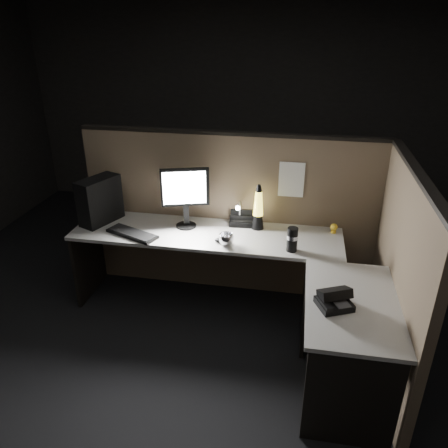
% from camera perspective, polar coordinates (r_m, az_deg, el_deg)
% --- Properties ---
extents(floor, '(6.00, 6.00, 0.00)m').
position_cam_1_polar(floor, '(3.63, -1.86, -15.99)').
color(floor, black).
rests_on(floor, ground).
extents(room_shell, '(6.00, 6.00, 6.00)m').
position_cam_1_polar(room_shell, '(2.83, -2.33, 9.41)').
color(room_shell, silver).
rests_on(room_shell, ground).
extents(partition_back, '(2.66, 0.06, 1.50)m').
position_cam_1_polar(partition_back, '(3.99, 0.77, 1.04)').
color(partition_back, brown).
rests_on(partition_back, ground).
extents(partition_right, '(0.06, 1.66, 1.50)m').
position_cam_1_polar(partition_right, '(3.29, 21.79, -6.69)').
color(partition_right, brown).
rests_on(partition_right, ground).
extents(desk, '(2.60, 1.60, 0.73)m').
position_cam_1_polar(desk, '(3.45, 1.81, -6.35)').
color(desk, '#BAB9B0').
rests_on(desk, ground).
extents(pc_tower, '(0.31, 0.43, 0.41)m').
position_cam_1_polar(pc_tower, '(4.00, -15.92, 2.99)').
color(pc_tower, black).
rests_on(pc_tower, desk).
extents(monitor, '(0.40, 0.18, 0.53)m').
position_cam_1_polar(monitor, '(3.74, -5.10, 4.18)').
color(monitor, black).
rests_on(monitor, desk).
extents(keyboard, '(0.49, 0.32, 0.02)m').
position_cam_1_polar(keyboard, '(3.77, -11.91, -1.25)').
color(keyboard, black).
rests_on(keyboard, desk).
extents(mouse, '(0.10, 0.08, 0.03)m').
position_cam_1_polar(mouse, '(3.57, -0.53, -2.12)').
color(mouse, black).
rests_on(mouse, desk).
extents(clip_lamp, '(0.04, 0.17, 0.21)m').
position_cam_1_polar(clip_lamp, '(3.81, 1.94, 1.54)').
color(clip_lamp, white).
rests_on(clip_lamp, desk).
extents(organizer, '(0.25, 0.22, 0.18)m').
position_cam_1_polar(organizer, '(3.89, 2.61, 0.72)').
color(organizer, black).
rests_on(organizer, desk).
extents(lava_lamp, '(0.11, 0.11, 0.40)m').
position_cam_1_polar(lava_lamp, '(3.75, 4.48, 1.76)').
color(lava_lamp, black).
rests_on(lava_lamp, desk).
extents(travel_mug, '(0.09, 0.09, 0.20)m').
position_cam_1_polar(travel_mug, '(3.44, 8.90, -2.02)').
color(travel_mug, black).
rests_on(travel_mug, desk).
extents(steel_mug, '(0.13, 0.13, 0.10)m').
position_cam_1_polar(steel_mug, '(3.51, 0.30, -2.02)').
color(steel_mug, silver).
rests_on(steel_mug, desk).
extents(figurine, '(0.06, 0.06, 0.06)m').
position_cam_1_polar(figurine, '(3.82, 14.16, -0.40)').
color(figurine, yellow).
rests_on(figurine, desk).
extents(pinned_paper, '(0.22, 0.00, 0.31)m').
position_cam_1_polar(pinned_paper, '(3.76, 8.80, 5.74)').
color(pinned_paper, white).
rests_on(pinned_paper, partition_back).
extents(desk_phone, '(0.26, 0.26, 0.12)m').
position_cam_1_polar(desk_phone, '(2.90, 14.15, -9.55)').
color(desk_phone, black).
rests_on(desk_phone, desk).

